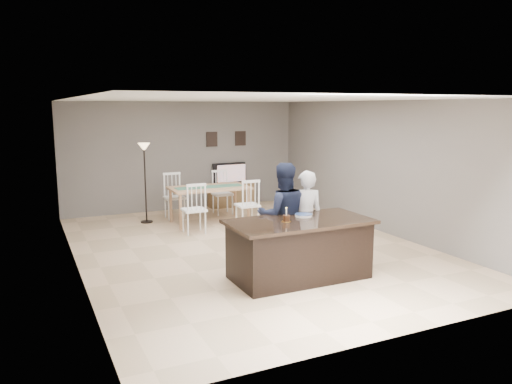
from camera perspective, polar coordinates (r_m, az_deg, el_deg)
name	(u,v)px	position (r m, az deg, el deg)	size (l,w,h in m)	color
floor	(250,248)	(9.27, -0.72, -6.40)	(8.00, 8.00, 0.00)	#D4AF88
room_shell	(250,157)	(8.95, -0.74, 3.98)	(8.00, 8.00, 8.00)	slate
kitchen_island	(299,249)	(7.60, 4.95, -6.49)	(2.15, 1.10, 0.90)	black
tv_console	(232,195)	(13.04, -2.81, -0.32)	(1.20, 0.40, 0.60)	brown
television	(230,173)	(13.02, -2.95, 2.17)	(0.91, 0.12, 0.53)	black
tv_screen_glow	(232,173)	(12.94, -2.81, 2.16)	(0.78, 0.78, 0.00)	orange
picture_frames	(226,139)	(13.03, -3.41, 6.09)	(1.10, 0.02, 0.38)	black
doorway	(95,223)	(5.99, -17.91, -3.44)	(0.00, 2.10, 2.65)	black
woman	(305,218)	(8.19, 5.67, -2.96)	(0.57, 0.37, 1.56)	silver
man	(283,215)	(8.04, 3.07, -2.66)	(0.83, 0.64, 1.70)	#171D33
birthday_cake	(286,218)	(7.37, 3.48, -3.01)	(0.14, 0.14, 0.21)	gold
plate_stack	(303,215)	(7.72, 5.45, -2.67)	(0.27, 0.27, 0.04)	white
dining_table	(209,193)	(11.14, -5.35, -0.13)	(1.75, 1.98, 1.06)	tan
floor_lamp	(144,161)	(11.29, -12.63, 3.45)	(0.27, 0.27, 1.79)	black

